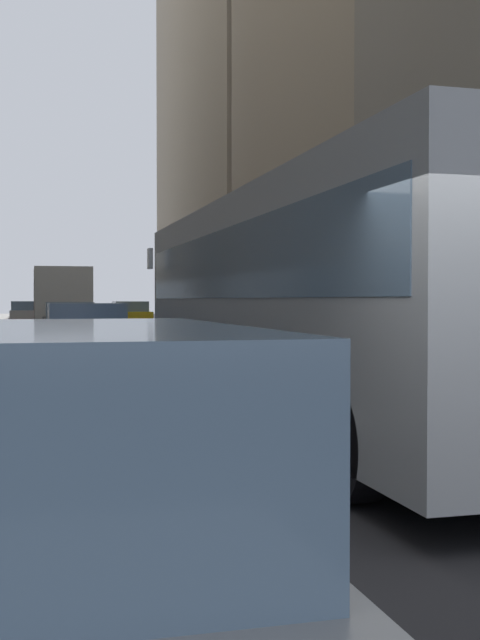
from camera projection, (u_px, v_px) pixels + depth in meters
ground_plane at (84, 335)px, 38.66m from camera, size 120.00×120.00×0.00m
sidewalk_right at (200, 332)px, 40.11m from camera, size 2.40×110.00×0.15m
building_right_far at (248, 63)px, 54.34m from camera, size 8.82×23.96×35.65m
transit_bus at (310, 294)px, 10.96m from camera, size 2.78×11.53×3.05m
car_yellow_taxi at (130, 316)px, 44.11m from camera, size 1.93×4.77×1.62m
car_red_coupe at (55, 316)px, 43.17m from camera, size 1.90×4.64×1.62m
car_blue_hatchback at (85, 335)px, 19.75m from camera, size 1.95×4.76×1.62m
car_white_van at (26, 314)px, 49.28m from camera, size 1.81×4.26×1.62m
car_black_suv at (69, 325)px, 28.13m from camera, size 1.74×4.64×1.62m
box_truck at (61, 301)px, 35.41m from camera, size 2.30×7.50×3.05m
dalmatian_dog at (280, 438)px, 6.83m from camera, size 0.22×0.96×0.72m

